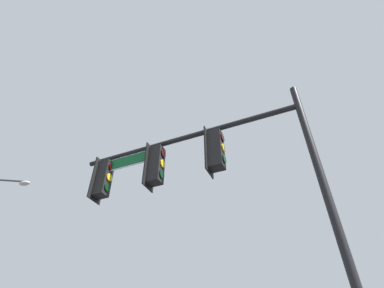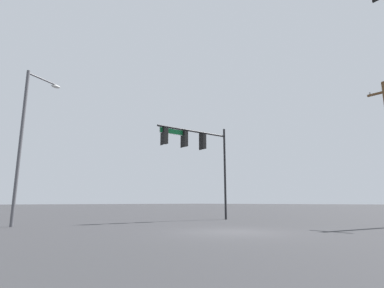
{
  "view_description": "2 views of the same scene",
  "coord_description": "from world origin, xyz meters",
  "views": [
    {
      "loc": [
        -6.13,
        -1.02,
        1.31
      ],
      "look_at": [
        -4.27,
        -8.17,
        7.25
      ],
      "focal_mm": 28.0,
      "sensor_mm": 36.0,
      "label": 1
    },
    {
      "loc": [
        10.84,
        8.49,
        1.28
      ],
      "look_at": [
        -5.53,
        -8.31,
        5.86
      ],
      "focal_mm": 28.0,
      "sensor_mm": 36.0,
      "label": 2
    }
  ],
  "objects": [
    {
      "name": "street_lamp",
      "position": [
        6.06,
        -10.01,
        5.07
      ],
      "size": [
        2.22,
        0.98,
        8.86
      ],
      "color": "#4C4C51",
      "rests_on": "ground_plane"
    },
    {
      "name": "ground_plane",
      "position": [
        0.0,
        0.0,
        0.0
      ],
      "size": [
        400.0,
        400.0,
        0.0
      ],
      "primitive_type": "plane",
      "color": "#2D2D30"
    },
    {
      "name": "signal_pole_near",
      "position": [
        -4.52,
        -6.91,
        5.38
      ],
      "size": [
        6.1,
        1.21,
        7.07
      ],
      "color": "black",
      "rests_on": "ground_plane"
    }
  ]
}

